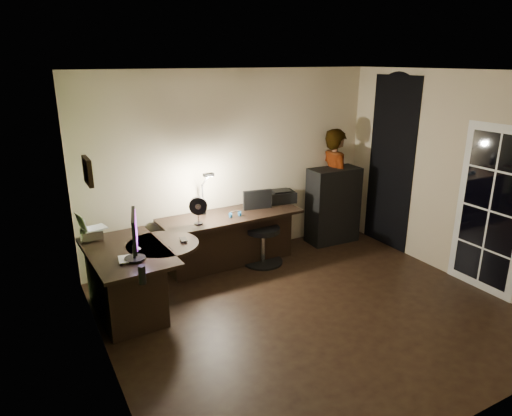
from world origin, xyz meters
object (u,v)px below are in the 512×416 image
desk_left (130,282)px  monitor (134,243)px  office_chair (263,229)px  person (335,185)px  desk_right (231,239)px  cabinet (333,205)px

desk_left → monitor: 0.66m
office_chair → person: person is taller
desk_left → desk_right: size_ratio=0.68×
desk_left → office_chair: bearing=9.5°
cabinet → office_chair: cabinet is taller
desk_left → office_chair: (2.01, 0.44, 0.12)m
office_chair → person: 1.59m
desk_right → desk_left: bearing=-159.7°
office_chair → desk_right: bearing=164.7°
monitor → office_chair: bearing=35.2°
monitor → person: (3.50, 1.09, -0.08)m
monitor → cabinet: bearing=30.2°
monitor → desk_left: bearing=107.5°
desk_right → office_chair: office_chair is taller
desk_right → office_chair: (0.41, -0.19, 0.14)m
person → office_chair: bearing=111.3°
desk_left → desk_right: bearing=18.6°
cabinet → person: bearing=51.5°
desk_left → desk_right: 1.72m
person → desk_left: bearing=111.3°
cabinet → desk_right: bearing=-177.3°
desk_right → cabinet: 1.82m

